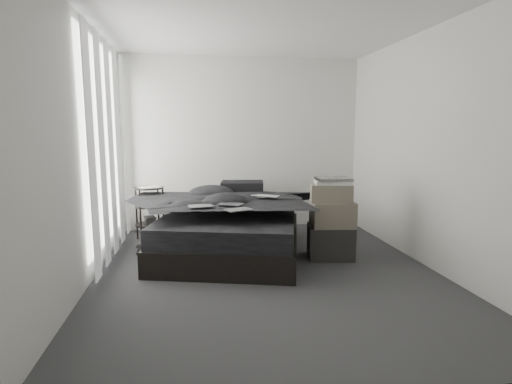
{
  "coord_description": "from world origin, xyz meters",
  "views": [
    {
      "loc": [
        -0.75,
        -4.03,
        1.5
      ],
      "look_at": [
        0.0,
        0.8,
        0.75
      ],
      "focal_mm": 28.0,
      "sensor_mm": 36.0,
      "label": 1
    }
  ],
  "objects": [
    {
      "name": "floor",
      "position": [
        0.0,
        0.0,
        0.0
      ],
      "size": [
        3.6,
        4.2,
        0.01
      ],
      "primitive_type": "cube",
      "color": "#363639",
      "rests_on": "ground"
    },
    {
      "name": "ceiling",
      "position": [
        0.0,
        0.0,
        2.6
      ],
      "size": [
        3.6,
        4.2,
        0.01
      ],
      "primitive_type": "cube",
      "color": "white",
      "rests_on": "ground"
    },
    {
      "name": "wall_back",
      "position": [
        0.0,
        2.1,
        1.3
      ],
      "size": [
        3.6,
        0.01,
        2.6
      ],
      "primitive_type": "cube",
      "color": "silver",
      "rests_on": "ground"
    },
    {
      "name": "wall_front",
      "position": [
        0.0,
        -2.1,
        1.3
      ],
      "size": [
        3.6,
        0.01,
        2.6
      ],
      "primitive_type": "cube",
      "color": "silver",
      "rests_on": "ground"
    },
    {
      "name": "wall_left",
      "position": [
        -1.8,
        0.0,
        1.3
      ],
      "size": [
        0.01,
        4.2,
        2.6
      ],
      "primitive_type": "cube",
      "color": "silver",
      "rests_on": "ground"
    },
    {
      "name": "wall_right",
      "position": [
        1.8,
        0.0,
        1.3
      ],
      "size": [
        0.01,
        4.2,
        2.6
      ],
      "primitive_type": "cube",
      "color": "silver",
      "rests_on": "ground"
    },
    {
      "name": "window_left",
      "position": [
        -1.78,
        0.9,
        1.35
      ],
      "size": [
        0.02,
        2.0,
        2.3
      ],
      "primitive_type": "cube",
      "color": "white",
      "rests_on": "wall_left"
    },
    {
      "name": "curtain_left",
      "position": [
        -1.73,
        0.9,
        1.28
      ],
      "size": [
        0.06,
        2.12,
        2.48
      ],
      "primitive_type": "cube",
      "color": "white",
      "rests_on": "wall_left"
    },
    {
      "name": "bed",
      "position": [
        -0.3,
        0.79,
        0.14
      ],
      "size": [
        2.07,
        2.44,
        0.29
      ],
      "primitive_type": "cube",
      "rotation": [
        0.0,
        0.0,
        -0.25
      ],
      "color": "black",
      "rests_on": "floor"
    },
    {
      "name": "mattress",
      "position": [
        -0.3,
        0.79,
        0.4
      ],
      "size": [
        2.0,
        2.36,
        0.22
      ],
      "primitive_type": "cube",
      "rotation": [
        0.0,
        0.0,
        -0.25
      ],
      "color": "black",
      "rests_on": "bed"
    },
    {
      "name": "duvet",
      "position": [
        -0.31,
        0.74,
        0.63
      ],
      "size": [
        1.96,
        2.13,
        0.25
      ],
      "primitive_type": "imported",
      "rotation": [
        0.0,
        0.0,
        -0.25
      ],
      "color": "black",
      "rests_on": "mattress"
    },
    {
      "name": "pillow_lower",
      "position": [
        -0.15,
        1.6,
        0.58
      ],
      "size": [
        0.72,
        0.57,
        0.14
      ],
      "primitive_type": "cube",
      "rotation": [
        0.0,
        0.0,
        -0.25
      ],
      "color": "black",
      "rests_on": "mattress"
    },
    {
      "name": "pillow_upper",
      "position": [
        -0.08,
        1.56,
        0.72
      ],
      "size": [
        0.65,
        0.49,
        0.13
      ],
      "primitive_type": "cube",
      "rotation": [
        0.0,
        0.0,
        -0.15
      ],
      "color": "black",
      "rests_on": "pillow_lower"
    },
    {
      "name": "laptop",
      "position": [
        0.09,
        0.74,
        0.77
      ],
      "size": [
        0.4,
        0.36,
        0.03
      ],
      "primitive_type": "imported",
      "rotation": [
        0.0,
        0.0,
        -0.57
      ],
      "color": "silver",
      "rests_on": "duvet"
    },
    {
      "name": "comic_a",
      "position": [
        -0.69,
        0.31,
        0.76
      ],
      "size": [
        0.29,
        0.21,
        0.01
      ],
      "primitive_type": "cube",
      "rotation": [
        0.0,
        0.0,
        0.13
      ],
      "color": "black",
      "rests_on": "duvet"
    },
    {
      "name": "comic_b",
      "position": [
        -0.35,
        0.38,
        0.77
      ],
      "size": [
        0.32,
        0.27,
        0.01
      ],
      "primitive_type": "cube",
      "rotation": [
        0.0,
        0.0,
        -0.46
      ],
      "color": "black",
      "rests_on": "duvet"
    },
    {
      "name": "comic_c",
      "position": [
        -0.3,
        0.05,
        0.77
      ],
      "size": [
        0.31,
        0.26,
        0.01
      ],
      "primitive_type": "cube",
      "rotation": [
        0.0,
        0.0,
        0.36
      ],
      "color": "black",
      "rests_on": "duvet"
    },
    {
      "name": "side_stand",
      "position": [
        -1.37,
        1.49,
        0.37
      ],
      "size": [
        0.5,
        0.5,
        0.73
      ],
      "primitive_type": "cylinder",
      "rotation": [
        0.0,
        0.0,
        0.3
      ],
      "color": "black",
      "rests_on": "floor"
    },
    {
      "name": "papers",
      "position": [
        -1.36,
        1.48,
        0.74
      ],
      "size": [
        0.35,
        0.32,
        0.01
      ],
      "primitive_type": "cube",
      "rotation": [
        0.0,
        0.0,
        0.48
      ],
      "color": "white",
      "rests_on": "side_stand"
    },
    {
      "name": "floor_books",
      "position": [
        -1.38,
        0.91,
        0.07
      ],
      "size": [
        0.18,
        0.23,
        0.14
      ],
      "primitive_type": "cube",
      "rotation": [
        0.0,
        0.0,
        -0.2
      ],
      "color": "black",
      "rests_on": "floor"
    },
    {
      "name": "box_lower",
      "position": [
        0.84,
        0.39,
        0.19
      ],
      "size": [
        0.59,
        0.5,
        0.39
      ],
      "primitive_type": "cube",
      "rotation": [
        0.0,
        0.0,
        -0.19
      ],
      "color": "black",
      "rests_on": "floor"
    },
    {
      "name": "box_mid",
      "position": [
        0.85,
        0.38,
        0.54
      ],
      "size": [
        0.53,
        0.44,
        0.3
      ],
      "primitive_type": "cube",
      "rotation": [
        0.0,
        0.0,
        -0.12
      ],
      "color": "#6B6355",
      "rests_on": "box_lower"
    },
    {
      "name": "box_upper",
      "position": [
        0.83,
        0.39,
        0.79
      ],
      "size": [
        0.54,
        0.48,
        0.21
      ],
      "primitive_type": "cube",
      "rotation": [
        0.0,
        0.0,
        -0.24
      ],
      "color": "#6B6355",
      "rests_on": "box_mid"
    },
    {
      "name": "art_book_white",
      "position": [
        0.84,
        0.39,
        0.91
      ],
      "size": [
        0.45,
        0.39,
        0.04
      ],
      "primitive_type": "cube",
      "rotation": [
        0.0,
        0.0,
        -0.19
      ],
      "color": "silver",
      "rests_on": "box_upper"
    },
    {
      "name": "art_book_snake",
      "position": [
        0.85,
        0.38,
        0.95
      ],
      "size": [
        0.41,
        0.34,
        0.04
      ],
      "primitive_type": "cube",
      "rotation": [
        0.0,
        0.0,
        -0.08
      ],
      "color": "silver",
      "rests_on": "art_book_white"
    }
  ]
}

